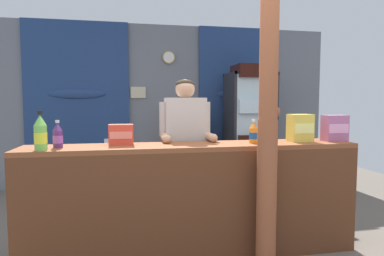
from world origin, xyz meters
name	(u,v)px	position (x,y,z in m)	size (l,w,h in m)	color
ground_plane	(190,224)	(0.00, 1.26, 0.00)	(8.17, 8.17, 0.00)	#665B51
back_wall_curtained	(167,103)	(-0.03, 3.19, 1.35)	(5.46, 0.22, 2.62)	slate
stall_counter	(196,192)	(-0.10, 0.44, 0.59)	(2.91, 0.45, 0.99)	brown
timber_post	(268,126)	(0.43, 0.19, 1.17)	(0.18, 0.16, 2.44)	#995133
drink_fridge	(250,122)	(1.20, 2.57, 1.05)	(0.70, 0.65, 1.92)	#232328
bottle_shelf_rack	(191,148)	(0.31, 2.83, 0.64)	(0.48, 0.28, 1.23)	brown
plastic_lawn_chair	(115,167)	(-0.85, 2.20, 0.49)	(0.58, 0.58, 0.86)	silver
shopkeeper	(185,139)	(-0.12, 0.91, 1.00)	(0.51, 0.42, 1.59)	#28282D
soda_bottle_lime_soda	(41,134)	(-1.32, 0.40, 1.12)	(0.09, 0.09, 0.31)	#75C64C
soda_bottle_orange_soda	(253,133)	(0.44, 0.53, 1.08)	(0.07, 0.07, 0.21)	orange
soda_bottle_grape_soda	(58,136)	(-1.23, 0.53, 1.09)	(0.08, 0.08, 0.22)	#56286B
snack_box_instant_noodle	(300,128)	(0.91, 0.55, 1.12)	(0.21, 0.16, 0.26)	#EAD14C
snack_box_crackers	(121,135)	(-0.73, 0.62, 1.08)	(0.21, 0.13, 0.18)	#E5422D
snack_box_wafer	(335,128)	(1.26, 0.53, 1.12)	(0.22, 0.13, 0.25)	#B76699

